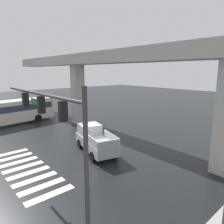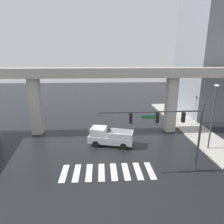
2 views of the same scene
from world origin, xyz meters
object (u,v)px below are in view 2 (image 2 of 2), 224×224
traffic_signal_mast (170,124)px  pickup_truck (108,137)px  street_lamp_mid_block (177,93)px  street_lamp_near_corner (213,110)px

traffic_signal_mast → pickup_truck: bearing=130.0°
pickup_truck → street_lamp_mid_block: size_ratio=0.75×
traffic_signal_mast → street_lamp_mid_block: 15.45m
traffic_signal_mast → street_lamp_mid_block: size_ratio=1.20×
pickup_truck → traffic_signal_mast: (4.95, -5.91, 3.56)m
pickup_truck → street_lamp_near_corner: (11.04, -1.83, 3.57)m
street_lamp_near_corner → traffic_signal_mast: bearing=-146.2°
street_lamp_mid_block → pickup_truck: bearing=-143.1°
traffic_signal_mast → street_lamp_mid_block: bearing=66.8°
pickup_truck → street_lamp_mid_block: bearing=36.9°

